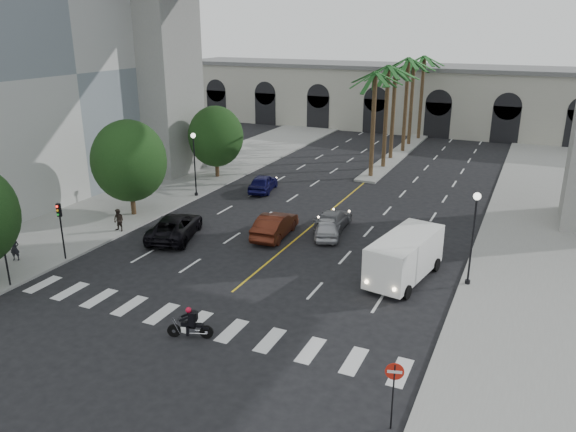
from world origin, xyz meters
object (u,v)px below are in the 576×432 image
at_px(lamp_post_left_far, 194,159).
at_px(traffic_signal_far, 61,222).
at_px(car_c, 175,226).
at_px(lamp_post_right, 473,231).
at_px(traffic_signal_near, 3,245).
at_px(car_b, 275,225).
at_px(cargo_van, 404,256).
at_px(do_not_enter_sign, 394,382).
at_px(pedestrian_b, 119,220).
at_px(car_a, 327,227).
at_px(pedestrian_a, 15,248).
at_px(car_d, 333,219).
at_px(car_e, 263,183).
at_px(motorcycle_rider, 191,324).

bearing_deg(lamp_post_left_far, traffic_signal_far, -89.60).
bearing_deg(car_c, lamp_post_right, 164.57).
xyz_separation_m(traffic_signal_near, traffic_signal_far, (0.00, 4.00, 0.00)).
relative_size(lamp_post_left_far, car_b, 1.08).
bearing_deg(cargo_van, do_not_enter_sign, -68.49).
distance_m(lamp_post_right, pedestrian_b, 23.05).
bearing_deg(pedestrian_b, car_a, 21.84).
bearing_deg(pedestrian_a, car_d, 16.58).
relative_size(car_d, car_e, 1.05).
bearing_deg(pedestrian_b, car_d, 28.55).
bearing_deg(car_a, cargo_van, 124.14).
bearing_deg(car_d, car_a, 92.99).
height_order(lamp_post_left_far, traffic_signal_near, lamp_post_left_far).
relative_size(lamp_post_right, traffic_signal_far, 1.47).
bearing_deg(car_b, motorcycle_rider, 94.20).
bearing_deg(do_not_enter_sign, pedestrian_b, 136.34).
xyz_separation_m(lamp_post_left_far, car_a, (13.11, -4.16, -2.54)).
relative_size(pedestrian_a, do_not_enter_sign, 0.57).
bearing_deg(cargo_van, car_e, 150.50).
height_order(traffic_signal_far, car_e, traffic_signal_far).
height_order(cargo_van, do_not_enter_sign, do_not_enter_sign).
height_order(car_d, do_not_enter_sign, do_not_enter_sign).
bearing_deg(lamp_post_left_far, car_c, -65.37).
distance_m(motorcycle_rider, car_b, 13.40).
xyz_separation_m(car_b, car_c, (-6.01, -2.96, -0.03)).
relative_size(lamp_post_right, do_not_enter_sign, 1.98).
xyz_separation_m(lamp_post_left_far, pedestrian_a, (-2.43, -15.89, -2.30)).
height_order(car_e, cargo_van, cargo_van).
distance_m(traffic_signal_near, do_not_enter_sign, 21.95).
xyz_separation_m(traffic_signal_far, car_e, (4.19, 18.29, -1.77)).
height_order(motorcycle_rider, cargo_van, cargo_van).
distance_m(car_a, do_not_enter_sign, 19.04).
bearing_deg(traffic_signal_near, car_b, 52.94).
xyz_separation_m(car_b, cargo_van, (9.49, -3.14, 0.62)).
bearing_deg(traffic_signal_far, car_b, 42.49).
height_order(pedestrian_a, pedestrian_b, pedestrian_b).
distance_m(lamp_post_left_far, car_e, 6.24).
xyz_separation_m(car_d, car_e, (-8.61, 6.18, 0.08)).
relative_size(traffic_signal_far, car_e, 0.84).
distance_m(car_a, car_e, 11.88).
height_order(car_d, car_e, car_e).
bearing_deg(pedestrian_b, motorcycle_rider, -37.42).
bearing_deg(car_d, lamp_post_left_far, -14.16).
xyz_separation_m(traffic_signal_far, car_b, (9.80, 8.98, -1.70)).
xyz_separation_m(car_a, do_not_enter_sign, (8.79, -16.83, 1.28)).
bearing_deg(car_b, cargo_van, 156.79).
bearing_deg(lamp_post_right, lamp_post_left_far, 160.67).
relative_size(traffic_signal_near, cargo_van, 0.57).
relative_size(motorcycle_rider, car_e, 0.47).
relative_size(traffic_signal_far, car_c, 0.64).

